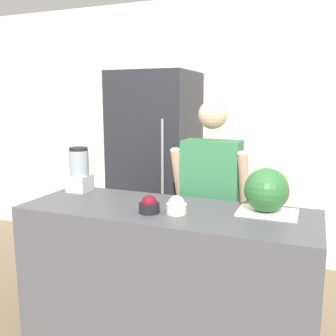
% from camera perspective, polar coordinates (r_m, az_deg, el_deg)
% --- Properties ---
extents(wall_back, '(8.00, 0.06, 2.60)m').
position_cam_1_polar(wall_back, '(3.83, 9.06, 5.66)').
color(wall_back, silver).
rests_on(wall_back, ground_plane).
extents(counter_island, '(1.83, 0.66, 0.94)m').
position_cam_1_polar(counter_island, '(2.50, -0.29, -16.62)').
color(counter_island, '#4C4C51').
rests_on(counter_island, ground_plane).
extents(refrigerator, '(0.74, 0.74, 1.87)m').
position_cam_1_polar(refrigerator, '(3.68, -1.83, -0.16)').
color(refrigerator, '#232328').
rests_on(refrigerator, ground_plane).
extents(person, '(0.56, 0.26, 1.60)m').
position_cam_1_polar(person, '(2.83, 6.54, -5.85)').
color(person, gray).
rests_on(person, ground_plane).
extents(cutting_board, '(0.34, 0.24, 0.01)m').
position_cam_1_polar(cutting_board, '(2.30, 14.93, -6.57)').
color(cutting_board, white).
rests_on(cutting_board, counter_island).
extents(watermelon, '(0.26, 0.26, 0.26)m').
position_cam_1_polar(watermelon, '(2.26, 14.78, -3.28)').
color(watermelon, '#2D6B33').
rests_on(watermelon, cutting_board).
extents(bowl_cherries, '(0.12, 0.12, 0.11)m').
position_cam_1_polar(bowl_cherries, '(2.23, -2.88, -5.73)').
color(bowl_cherries, black).
rests_on(bowl_cherries, counter_island).
extents(bowl_cream, '(0.12, 0.12, 0.11)m').
position_cam_1_polar(bowl_cream, '(2.22, 1.31, -5.82)').
color(bowl_cream, beige).
rests_on(bowl_cream, counter_island).
extents(blender, '(0.15, 0.15, 0.33)m').
position_cam_1_polar(blender, '(2.80, -13.36, -0.37)').
color(blender, '#B7B7BC').
rests_on(blender, counter_island).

